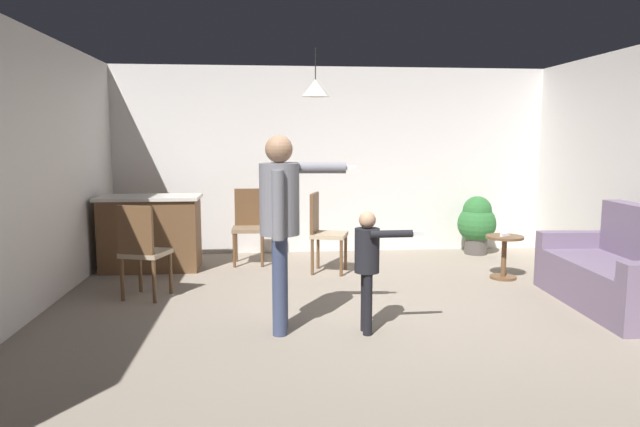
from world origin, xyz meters
The scene contains 14 objects.
ground centered at (0.00, 0.00, 0.00)m, with size 7.68×7.68×0.00m, color gray.
wall_back centered at (0.00, 3.20, 1.35)m, with size 6.40×0.10×2.70m, color silver.
wall_left centered at (-3.20, 0.00, 1.35)m, with size 0.10×6.40×2.70m, color silver.
couch_floral centered at (2.52, 0.07, 0.33)m, with size 0.94×1.84×1.00m.
kitchen_counter centered at (-2.45, 2.19, 0.48)m, with size 1.26×0.66×0.95m.
side_table_by_couch centered at (1.85, 1.30, 0.33)m, with size 0.44×0.44×0.52m.
person_adult centered at (-0.85, -0.34, 1.05)m, with size 0.85×0.49×1.70m.
person_child centered at (-0.11, -0.44, 0.66)m, with size 0.56×0.31×1.06m.
dining_chair_by_counter centered at (-0.27, 1.83, 0.55)m, with size 0.52×0.52×1.00m.
dining_chair_near_wall centered at (-2.26, 0.80, 0.55)m, with size 0.53×0.53×1.00m.
dining_chair_centre_back centered at (-1.22, 2.45, 0.55)m, with size 0.43×0.43×1.00m.
potted_plant_corner centered at (2.06, 2.75, 0.47)m, with size 0.55×0.55×0.85m.
spare_remote_on_table centered at (1.83, 1.27, 0.54)m, with size 0.04×0.13×0.04m, color white.
ceiling_light_pendant centered at (-0.40, 1.50, 2.25)m, with size 0.32×0.32×0.55m.
Camera 1 is at (-0.96, -5.09, 1.66)m, focal length 31.66 mm.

